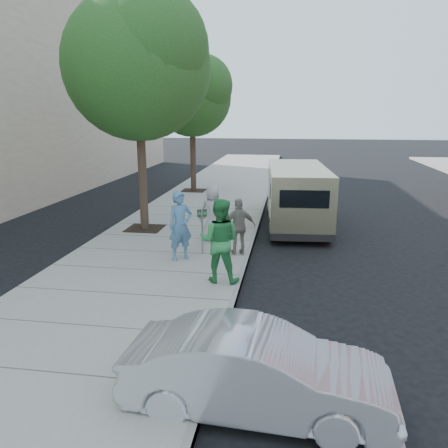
{
  "coord_description": "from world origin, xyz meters",
  "views": [
    {
      "loc": [
        2.55,
        -11.4,
        3.96
      ],
      "look_at": [
        0.84,
        -0.28,
        1.1
      ],
      "focal_mm": 35.0,
      "sensor_mm": 36.0,
      "label": 1
    }
  ],
  "objects_px": {
    "parking_meter": "(202,222)",
    "sedan": "(257,372)",
    "person_officer": "(180,226)",
    "person_gray_shirt": "(213,213)",
    "person_green_shirt": "(220,241)",
    "person_striped_polo": "(239,227)",
    "van": "(297,195)",
    "tree_far": "(193,93)",
    "tree_near": "(139,61)"
  },
  "relations": [
    {
      "from": "van",
      "to": "person_officer",
      "type": "bearing_deg",
      "value": -127.15
    },
    {
      "from": "parking_meter",
      "to": "person_officer",
      "type": "relative_size",
      "value": 0.68
    },
    {
      "from": "parking_meter",
      "to": "sedan",
      "type": "height_order",
      "value": "parking_meter"
    },
    {
      "from": "parking_meter",
      "to": "person_gray_shirt",
      "type": "height_order",
      "value": "person_gray_shirt"
    },
    {
      "from": "person_gray_shirt",
      "to": "tree_far",
      "type": "bearing_deg",
      "value": -79.97
    },
    {
      "from": "sedan",
      "to": "person_officer",
      "type": "height_order",
      "value": "person_officer"
    },
    {
      "from": "person_officer",
      "to": "person_green_shirt",
      "type": "relative_size",
      "value": 0.94
    },
    {
      "from": "person_officer",
      "to": "person_striped_polo",
      "type": "distance_m",
      "value": 1.63
    },
    {
      "from": "person_green_shirt",
      "to": "person_officer",
      "type": "bearing_deg",
      "value": -44.43
    },
    {
      "from": "van",
      "to": "person_striped_polo",
      "type": "xyz_separation_m",
      "value": [
        -1.58,
        -4.05,
        -0.19
      ]
    },
    {
      "from": "van",
      "to": "person_green_shirt",
      "type": "bearing_deg",
      "value": -110.39
    },
    {
      "from": "tree_near",
      "to": "parking_meter",
      "type": "bearing_deg",
      "value": -44.4
    },
    {
      "from": "person_gray_shirt",
      "to": "person_striped_polo",
      "type": "xyz_separation_m",
      "value": [
        0.95,
        -1.26,
        -0.08
      ]
    },
    {
      "from": "tree_far",
      "to": "person_officer",
      "type": "height_order",
      "value": "tree_far"
    },
    {
      "from": "person_gray_shirt",
      "to": "tree_near",
      "type": "bearing_deg",
      "value": -28.4
    },
    {
      "from": "parking_meter",
      "to": "van",
      "type": "bearing_deg",
      "value": 38.44
    },
    {
      "from": "van",
      "to": "tree_far",
      "type": "bearing_deg",
      "value": 126.75
    },
    {
      "from": "tree_near",
      "to": "parking_meter",
      "type": "height_order",
      "value": "tree_near"
    },
    {
      "from": "van",
      "to": "person_gray_shirt",
      "type": "relative_size",
      "value": 3.41
    },
    {
      "from": "parking_meter",
      "to": "van",
      "type": "distance_m",
      "value": 4.9
    },
    {
      "from": "tree_near",
      "to": "person_officer",
      "type": "xyz_separation_m",
      "value": [
        1.97,
        -2.94,
        -4.47
      ]
    },
    {
      "from": "tree_near",
      "to": "person_green_shirt",
      "type": "distance_m",
      "value": 6.99
    },
    {
      "from": "tree_far",
      "to": "person_green_shirt",
      "type": "distance_m",
      "value": 12.92
    },
    {
      "from": "tree_near",
      "to": "sedan",
      "type": "bearing_deg",
      "value": -62.63
    },
    {
      "from": "tree_near",
      "to": "person_green_shirt",
      "type": "relative_size",
      "value": 3.84
    },
    {
      "from": "van",
      "to": "person_striped_polo",
      "type": "bearing_deg",
      "value": -115.36
    },
    {
      "from": "tree_far",
      "to": "person_gray_shirt",
      "type": "xyz_separation_m",
      "value": [
        2.5,
        -8.62,
        -3.87
      ]
    },
    {
      "from": "van",
      "to": "sedan",
      "type": "relative_size",
      "value": 1.63
    },
    {
      "from": "parking_meter",
      "to": "sedan",
      "type": "xyz_separation_m",
      "value": [
        2.02,
        -6.22,
        -0.47
      ]
    },
    {
      "from": "person_officer",
      "to": "person_gray_shirt",
      "type": "distance_m",
      "value": 1.99
    },
    {
      "from": "tree_near",
      "to": "sedan",
      "type": "xyz_separation_m",
      "value": [
        4.45,
        -8.6,
        -4.95
      ]
    },
    {
      "from": "van",
      "to": "person_gray_shirt",
      "type": "xyz_separation_m",
      "value": [
        -2.53,
        -2.79,
        -0.12
      ]
    },
    {
      "from": "tree_near",
      "to": "van",
      "type": "xyz_separation_m",
      "value": [
        5.04,
        1.76,
        -4.41
      ]
    },
    {
      "from": "person_striped_polo",
      "to": "person_officer",
      "type": "bearing_deg",
      "value": 4.24
    },
    {
      "from": "tree_near",
      "to": "sedan",
      "type": "distance_m",
      "value": 10.88
    },
    {
      "from": "tree_near",
      "to": "tree_far",
      "type": "relative_size",
      "value": 1.16
    },
    {
      "from": "parking_meter",
      "to": "van",
      "type": "relative_size",
      "value": 0.21
    },
    {
      "from": "van",
      "to": "person_gray_shirt",
      "type": "bearing_deg",
      "value": -136.32
    },
    {
      "from": "person_striped_polo",
      "to": "tree_near",
      "type": "bearing_deg",
      "value": -53.02
    },
    {
      "from": "person_gray_shirt",
      "to": "person_striped_polo",
      "type": "height_order",
      "value": "person_gray_shirt"
    },
    {
      "from": "parking_meter",
      "to": "person_gray_shirt",
      "type": "bearing_deg",
      "value": 67.84
    },
    {
      "from": "tree_far",
      "to": "parking_meter",
      "type": "xyz_separation_m",
      "value": [
        2.44,
        -9.99,
        -3.82
      ]
    },
    {
      "from": "sedan",
      "to": "person_gray_shirt",
      "type": "relative_size",
      "value": 2.1
    },
    {
      "from": "parking_meter",
      "to": "person_gray_shirt",
      "type": "distance_m",
      "value": 1.37
    },
    {
      "from": "tree_near",
      "to": "parking_meter",
      "type": "distance_m",
      "value": 5.63
    },
    {
      "from": "person_officer",
      "to": "person_gray_shirt",
      "type": "xyz_separation_m",
      "value": [
        0.54,
        1.92,
        -0.06
      ]
    },
    {
      "from": "tree_far",
      "to": "person_striped_polo",
      "type": "bearing_deg",
      "value": -70.74
    },
    {
      "from": "person_green_shirt",
      "to": "person_striped_polo",
      "type": "relative_size",
      "value": 1.24
    },
    {
      "from": "tree_near",
      "to": "van",
      "type": "height_order",
      "value": "tree_near"
    },
    {
      "from": "tree_near",
      "to": "person_gray_shirt",
      "type": "height_order",
      "value": "tree_near"
    }
  ]
}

